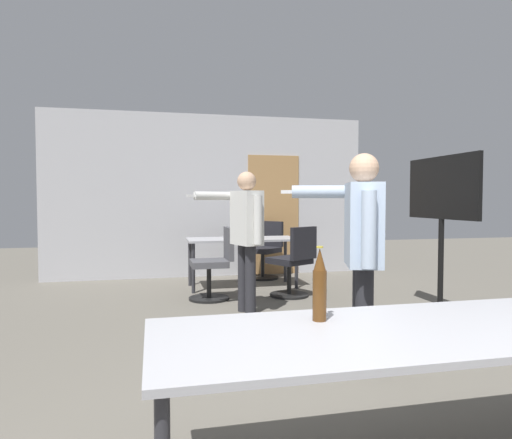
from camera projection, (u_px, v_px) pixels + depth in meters
The scene contains 10 objects.
back_wall at pixel (212, 196), 7.67m from camera, with size 5.35×0.12×2.71m.
conference_table_near at pixel (421, 339), 2.03m from camera, with size 2.39×0.84×0.72m.
conference_table_far at pixel (242, 244), 6.69m from camera, with size 1.61×0.68×0.72m.
tv_screen at pixel (442, 214), 4.96m from camera, with size 0.44×1.20×1.76m.
person_far_watching at pixel (246, 228), 5.15m from camera, with size 0.84×0.56×1.60m.
person_left_plaid at pixel (361, 241), 3.41m from camera, with size 0.70×0.78×1.63m.
office_chair_far_right at pixel (293, 264), 6.02m from camera, with size 0.64×0.67×0.94m.
office_chair_far_left at pixel (215, 266), 5.88m from camera, with size 0.55×0.52×0.93m.
office_chair_near_pushed at pixel (265, 252), 7.50m from camera, with size 0.69×0.68×0.93m.
beer_bottle at pixel (320, 286), 2.12m from camera, with size 0.07×0.07×0.35m.
Camera 1 is at (-0.96, -1.25, 1.29)m, focal length 32.00 mm.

